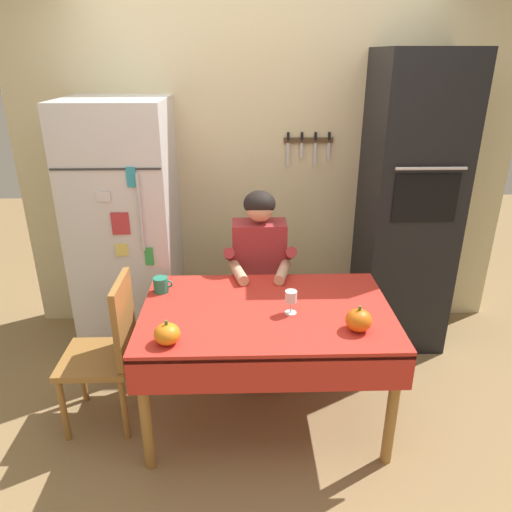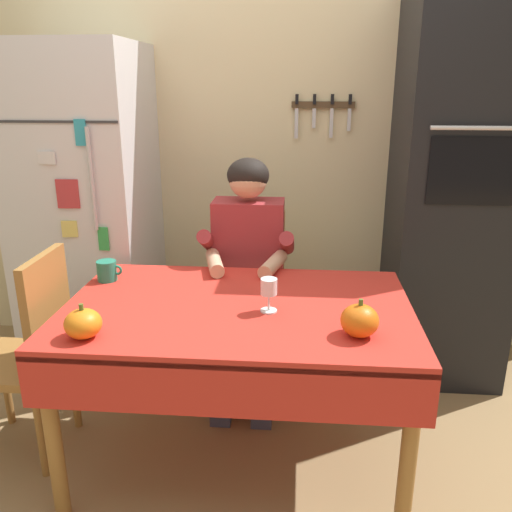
% 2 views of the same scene
% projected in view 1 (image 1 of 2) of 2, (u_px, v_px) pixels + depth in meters
% --- Properties ---
extents(ground_plane, '(10.00, 10.00, 0.00)m').
position_uv_depth(ground_plane, '(266.00, 425.00, 2.88)').
color(ground_plane, '#93754C').
rests_on(ground_plane, ground).
extents(back_wall_assembly, '(3.70, 0.13, 2.60)m').
position_uv_depth(back_wall_assembly, '(266.00, 163.00, 3.61)').
color(back_wall_assembly, beige).
rests_on(back_wall_assembly, ground).
extents(refrigerator, '(0.68, 0.71, 1.80)m').
position_uv_depth(refrigerator, '(127.00, 231.00, 3.38)').
color(refrigerator, silver).
rests_on(refrigerator, ground).
extents(wall_oven, '(0.60, 0.64, 2.10)m').
position_uv_depth(wall_oven, '(407.00, 207.00, 3.41)').
color(wall_oven, black).
rests_on(wall_oven, ground).
extents(dining_table, '(1.40, 0.90, 0.74)m').
position_uv_depth(dining_table, '(267.00, 324.00, 2.69)').
color(dining_table, '#9E6B33').
rests_on(dining_table, ground).
extents(chair_behind_person, '(0.40, 0.40, 0.93)m').
position_uv_depth(chair_behind_person, '(259.00, 284.00, 3.48)').
color(chair_behind_person, tan).
rests_on(chair_behind_person, ground).
extents(seated_person, '(0.47, 0.55, 1.25)m').
position_uv_depth(seated_person, '(260.00, 267.00, 3.21)').
color(seated_person, '#38384C').
rests_on(seated_person, ground).
extents(chair_left_side, '(0.40, 0.40, 0.93)m').
position_uv_depth(chair_left_side, '(109.00, 347.00, 2.74)').
color(chair_left_side, '#9E6B33').
rests_on(chair_left_side, ground).
extents(coffee_mug, '(0.12, 0.09, 0.09)m').
position_uv_depth(coffee_mug, '(161.00, 285.00, 2.85)').
color(coffee_mug, '#237F66').
rests_on(coffee_mug, dining_table).
extents(wine_glass, '(0.07, 0.07, 0.14)m').
position_uv_depth(wine_glass, '(291.00, 298.00, 2.60)').
color(wine_glass, white).
rests_on(wine_glass, dining_table).
extents(pumpkin_large, '(0.13, 0.13, 0.13)m').
position_uv_depth(pumpkin_large, '(167.00, 334.00, 2.34)').
color(pumpkin_large, orange).
rests_on(pumpkin_large, dining_table).
extents(pumpkin_medium, '(0.14, 0.14, 0.14)m').
position_uv_depth(pumpkin_medium, '(359.00, 320.00, 2.45)').
color(pumpkin_medium, orange).
rests_on(pumpkin_medium, dining_table).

